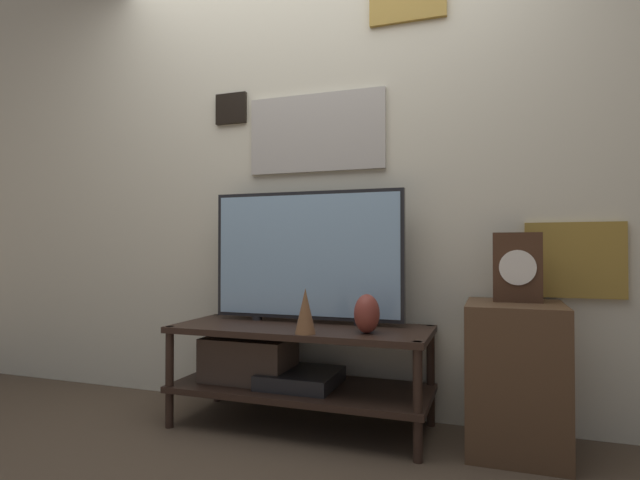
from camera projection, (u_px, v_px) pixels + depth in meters
name	position (u px, v px, depth m)	size (l,w,h in m)	color
ground_plane	(276.00, 449.00, 2.16)	(12.00, 12.00, 0.00)	#4C3D2D
wall_back	(322.00, 161.00, 2.74)	(6.40, 0.08, 2.70)	beige
media_console	(282.00, 362.00, 2.47)	(1.26, 0.50, 0.49)	black
television	(306.00, 255.00, 2.56)	(1.01, 0.05, 0.67)	black
vase_slim_bronze	(305.00, 311.00, 2.22)	(0.09, 0.09, 0.20)	brown
vase_urn_stoneware	(367.00, 314.00, 2.24)	(0.12, 0.13, 0.18)	brown
side_table	(515.00, 377.00, 2.15)	(0.40, 0.44, 0.63)	#513823
mantel_clock	(517.00, 267.00, 2.21)	(0.20, 0.11, 0.31)	#422819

